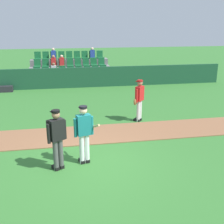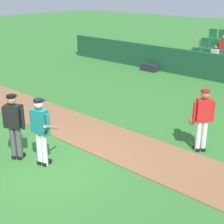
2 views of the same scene
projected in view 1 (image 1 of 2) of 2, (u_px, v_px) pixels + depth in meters
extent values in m
plane|color=#33702D|center=(88.00, 162.00, 8.46)|extent=(80.00, 80.00, 0.00)
cube|color=brown|center=(82.00, 135.00, 10.49)|extent=(28.00, 1.88, 0.03)
cube|color=#19472D|center=(72.00, 78.00, 17.98)|extent=(20.00, 0.16, 1.29)
cube|color=slate|center=(71.00, 80.00, 19.89)|extent=(5.55, 2.95, 0.30)
cube|color=slate|center=(71.00, 77.00, 18.99)|extent=(5.45, 0.85, 0.40)
cube|color=#196033|center=(37.00, 75.00, 18.45)|extent=(0.44, 0.40, 0.08)
cube|color=#196033|center=(37.00, 70.00, 18.58)|extent=(0.44, 0.08, 0.50)
cube|color=#196033|center=(46.00, 74.00, 18.54)|extent=(0.44, 0.40, 0.08)
cube|color=#196033|center=(45.00, 70.00, 18.67)|extent=(0.44, 0.08, 0.50)
cube|color=#196033|center=(54.00, 74.00, 18.63)|extent=(0.44, 0.40, 0.08)
cube|color=#196033|center=(54.00, 70.00, 18.76)|extent=(0.44, 0.08, 0.50)
cube|color=silver|center=(54.00, 69.00, 18.59)|extent=(0.32, 0.22, 0.52)
sphere|color=brown|center=(54.00, 64.00, 18.48)|extent=(0.20, 0.20, 0.20)
cube|color=#196033|center=(63.00, 74.00, 18.73)|extent=(0.44, 0.40, 0.08)
cube|color=#196033|center=(62.00, 70.00, 18.86)|extent=(0.44, 0.08, 0.50)
cube|color=#196033|center=(71.00, 74.00, 18.82)|extent=(0.44, 0.40, 0.08)
cube|color=#196033|center=(71.00, 69.00, 18.95)|extent=(0.44, 0.08, 0.50)
cube|color=#196033|center=(79.00, 73.00, 18.91)|extent=(0.44, 0.40, 0.08)
cube|color=#196033|center=(79.00, 69.00, 19.04)|extent=(0.44, 0.08, 0.50)
cube|color=#196033|center=(87.00, 73.00, 19.01)|extent=(0.44, 0.40, 0.08)
cube|color=#196033|center=(87.00, 69.00, 19.14)|extent=(0.44, 0.08, 0.50)
cube|color=#196033|center=(96.00, 73.00, 19.10)|extent=(0.44, 0.40, 0.08)
cube|color=#196033|center=(95.00, 69.00, 19.23)|extent=(0.44, 0.08, 0.50)
cube|color=#196033|center=(104.00, 73.00, 19.19)|extent=(0.44, 0.40, 0.08)
cube|color=#196033|center=(103.00, 68.00, 19.33)|extent=(0.44, 0.08, 0.50)
cube|color=slate|center=(70.00, 69.00, 19.67)|extent=(5.45, 0.85, 0.40)
cube|color=#196033|center=(37.00, 67.00, 19.12)|extent=(0.44, 0.40, 0.08)
cube|color=#196033|center=(37.00, 62.00, 19.25)|extent=(0.44, 0.08, 0.50)
cube|color=#196033|center=(46.00, 66.00, 19.22)|extent=(0.44, 0.40, 0.08)
cube|color=#196033|center=(46.00, 62.00, 19.35)|extent=(0.44, 0.08, 0.50)
cube|color=#196033|center=(54.00, 66.00, 19.31)|extent=(0.44, 0.40, 0.08)
cube|color=#196033|center=(54.00, 62.00, 19.44)|extent=(0.44, 0.08, 0.50)
cube|color=red|center=(54.00, 62.00, 19.27)|extent=(0.32, 0.22, 0.52)
sphere|color=#9E7051|center=(53.00, 56.00, 19.16)|extent=(0.20, 0.20, 0.20)
cube|color=#196033|center=(62.00, 66.00, 19.40)|extent=(0.44, 0.40, 0.08)
cube|color=#196033|center=(62.00, 62.00, 19.53)|extent=(0.44, 0.08, 0.50)
cube|color=red|center=(62.00, 62.00, 19.36)|extent=(0.32, 0.22, 0.52)
sphere|color=beige|center=(62.00, 56.00, 19.25)|extent=(0.20, 0.20, 0.20)
cube|color=#196033|center=(70.00, 66.00, 19.50)|extent=(0.44, 0.40, 0.08)
cube|color=#196033|center=(70.00, 62.00, 19.63)|extent=(0.44, 0.08, 0.50)
cube|color=#196033|center=(78.00, 66.00, 19.59)|extent=(0.44, 0.40, 0.08)
cube|color=#196033|center=(78.00, 62.00, 19.72)|extent=(0.44, 0.08, 0.50)
cube|color=#196033|center=(86.00, 65.00, 19.68)|extent=(0.44, 0.40, 0.08)
cube|color=#196033|center=(86.00, 61.00, 19.82)|extent=(0.44, 0.08, 0.50)
cube|color=#196033|center=(94.00, 65.00, 19.78)|extent=(0.44, 0.40, 0.08)
cube|color=#196033|center=(94.00, 61.00, 19.91)|extent=(0.44, 0.08, 0.50)
cube|color=#196033|center=(102.00, 65.00, 19.87)|extent=(0.44, 0.40, 0.08)
cube|color=#196033|center=(101.00, 61.00, 20.00)|extent=(0.44, 0.08, 0.50)
cube|color=slate|center=(70.00, 62.00, 20.34)|extent=(5.45, 0.85, 0.40)
cube|color=#196033|center=(38.00, 59.00, 19.80)|extent=(0.44, 0.40, 0.08)
cube|color=#196033|center=(38.00, 55.00, 19.93)|extent=(0.44, 0.08, 0.50)
cube|color=#196033|center=(46.00, 59.00, 19.89)|extent=(0.44, 0.40, 0.08)
cube|color=#196033|center=(46.00, 55.00, 20.02)|extent=(0.44, 0.08, 0.50)
cube|color=#196033|center=(54.00, 59.00, 19.99)|extent=(0.44, 0.40, 0.08)
cube|color=#196033|center=(54.00, 55.00, 20.12)|extent=(0.44, 0.08, 0.50)
cube|color=#263F99|center=(53.00, 54.00, 19.94)|extent=(0.32, 0.22, 0.52)
sphere|color=beige|center=(53.00, 49.00, 19.84)|extent=(0.20, 0.20, 0.20)
cube|color=#196033|center=(62.00, 59.00, 20.08)|extent=(0.44, 0.40, 0.08)
cube|color=#196033|center=(61.00, 55.00, 20.21)|extent=(0.44, 0.08, 0.50)
cube|color=#196033|center=(69.00, 58.00, 20.17)|extent=(0.44, 0.40, 0.08)
cube|color=#196033|center=(69.00, 55.00, 20.31)|extent=(0.44, 0.08, 0.50)
cube|color=#196033|center=(77.00, 58.00, 20.27)|extent=(0.44, 0.40, 0.08)
cube|color=#196033|center=(77.00, 54.00, 20.40)|extent=(0.44, 0.08, 0.50)
cube|color=#196033|center=(85.00, 58.00, 20.36)|extent=(0.44, 0.40, 0.08)
cube|color=#196033|center=(85.00, 54.00, 20.49)|extent=(0.44, 0.08, 0.50)
cube|color=#196033|center=(93.00, 58.00, 20.45)|extent=(0.44, 0.40, 0.08)
cube|color=#196033|center=(92.00, 54.00, 20.59)|extent=(0.44, 0.08, 0.50)
cube|color=#263F99|center=(92.00, 54.00, 20.41)|extent=(0.32, 0.22, 0.52)
sphere|color=beige|center=(92.00, 49.00, 20.31)|extent=(0.20, 0.20, 0.20)
cube|color=#196033|center=(100.00, 58.00, 20.55)|extent=(0.44, 0.40, 0.08)
cube|color=#196033|center=(100.00, 54.00, 20.68)|extent=(0.44, 0.08, 0.50)
cylinder|color=white|center=(82.00, 149.00, 8.27)|extent=(0.14, 0.14, 0.90)
cylinder|color=white|center=(87.00, 148.00, 8.34)|extent=(0.14, 0.14, 0.90)
cube|color=black|center=(82.00, 161.00, 8.45)|extent=(0.18, 0.28, 0.10)
cube|color=black|center=(87.00, 160.00, 8.51)|extent=(0.18, 0.28, 0.10)
cube|color=#197075|center=(84.00, 125.00, 8.08)|extent=(0.44, 0.31, 0.60)
cylinder|color=#197075|center=(75.00, 128.00, 8.00)|extent=(0.09, 0.09, 0.55)
cylinder|color=#197075|center=(92.00, 125.00, 8.19)|extent=(0.09, 0.09, 0.55)
sphere|color=beige|center=(83.00, 111.00, 7.95)|extent=(0.22, 0.22, 0.22)
cylinder|color=black|center=(83.00, 107.00, 7.92)|extent=(0.23, 0.23, 0.06)
cube|color=black|center=(82.00, 107.00, 8.02)|extent=(0.20, 0.16, 0.02)
cylinder|color=tan|center=(91.00, 127.00, 8.31)|extent=(0.47, 0.71, 0.41)
cylinder|color=#4C4C4C|center=(56.00, 156.00, 7.89)|extent=(0.14, 0.14, 0.90)
cylinder|color=#4C4C4C|center=(61.00, 154.00, 7.99)|extent=(0.14, 0.14, 0.90)
cube|color=black|center=(56.00, 168.00, 8.05)|extent=(0.23, 0.29, 0.10)
cube|color=black|center=(60.00, 166.00, 8.15)|extent=(0.23, 0.29, 0.10)
cube|color=black|center=(57.00, 130.00, 7.71)|extent=(0.46, 0.39, 0.60)
cylinder|color=black|center=(49.00, 134.00, 7.57)|extent=(0.09, 0.09, 0.55)
cylinder|color=black|center=(65.00, 129.00, 7.88)|extent=(0.09, 0.09, 0.55)
sphere|color=#9E7051|center=(56.00, 115.00, 7.58)|extent=(0.22, 0.22, 0.22)
cylinder|color=black|center=(56.00, 111.00, 7.55)|extent=(0.23, 0.23, 0.06)
cube|color=black|center=(54.00, 111.00, 7.64)|extent=(0.22, 0.19, 0.02)
cube|color=black|center=(54.00, 128.00, 7.81)|extent=(0.42, 0.29, 0.56)
cylinder|color=silver|center=(138.00, 111.00, 11.84)|extent=(0.14, 0.14, 0.90)
cylinder|color=silver|center=(140.00, 110.00, 11.97)|extent=(0.14, 0.14, 0.90)
cube|color=black|center=(137.00, 120.00, 11.99)|extent=(0.27, 0.27, 0.10)
cube|color=black|center=(138.00, 119.00, 12.12)|extent=(0.27, 0.27, 0.10)
cube|color=red|center=(140.00, 93.00, 11.68)|extent=(0.43, 0.44, 0.60)
cylinder|color=red|center=(137.00, 96.00, 11.49)|extent=(0.09, 0.09, 0.55)
cylinder|color=red|center=(142.00, 93.00, 11.89)|extent=(0.09, 0.09, 0.55)
sphere|color=#9E7051|center=(140.00, 83.00, 11.55)|extent=(0.22, 0.22, 0.22)
cylinder|color=#B21919|center=(140.00, 81.00, 11.52)|extent=(0.23, 0.23, 0.06)
cube|color=#B21919|center=(138.00, 81.00, 11.58)|extent=(0.21, 0.21, 0.02)
ellipsoid|color=brown|center=(135.00, 102.00, 11.58)|extent=(0.22, 0.23, 0.28)
cube|color=#232328|center=(5.00, 89.00, 17.02)|extent=(0.90, 0.36, 0.36)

